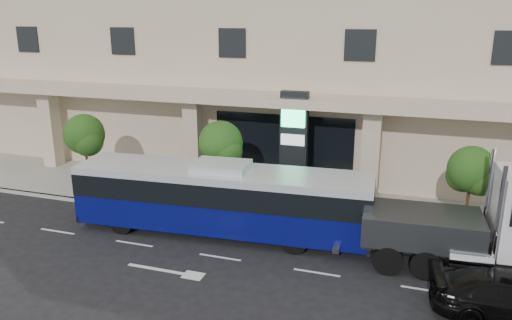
# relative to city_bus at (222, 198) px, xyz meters

# --- Properties ---
(ground) EXTENTS (120.00, 120.00, 0.00)m
(ground) POSITION_rel_city_bus_xyz_m (0.81, -0.73, -1.70)
(ground) COLOR black
(ground) RESTS_ON ground
(sidewalk) EXTENTS (120.00, 6.00, 0.15)m
(sidewalk) POSITION_rel_city_bus_xyz_m (0.81, 4.27, -1.62)
(sidewalk) COLOR gray
(sidewalk) RESTS_ON ground
(curb) EXTENTS (120.00, 0.30, 0.15)m
(curb) POSITION_rel_city_bus_xyz_m (0.81, 1.27, -1.62)
(curb) COLOR gray
(curb) RESTS_ON ground
(convention_center) EXTENTS (60.00, 17.60, 20.00)m
(convention_center) POSITION_rel_city_bus_xyz_m (0.81, 14.69, 8.28)
(convention_center) COLOR #BCA98D
(convention_center) RESTS_ON ground
(tree_left) EXTENTS (2.27, 2.20, 4.22)m
(tree_left) POSITION_rel_city_bus_xyz_m (-9.16, 2.86, 1.42)
(tree_left) COLOR #422B19
(tree_left) RESTS_ON sidewalk
(tree_mid) EXTENTS (2.28, 2.20, 4.38)m
(tree_mid) POSITION_rel_city_bus_xyz_m (-1.16, 2.86, 1.56)
(tree_mid) COLOR #422B19
(tree_mid) RESTS_ON sidewalk
(tree_right) EXTENTS (2.10, 2.00, 4.04)m
(tree_right) POSITION_rel_city_bus_xyz_m (10.34, 2.86, 1.34)
(tree_right) COLOR #422B19
(tree_right) RESTS_ON sidewalk
(city_bus) EXTENTS (13.31, 3.66, 3.33)m
(city_bus) POSITION_rel_city_bus_xyz_m (0.00, 0.00, 0.00)
(city_bus) COLOR black
(city_bus) RESTS_ON ground
(tow_truck) EXTENTS (10.18, 2.94, 4.62)m
(tow_truck) POSITION_rel_city_bus_xyz_m (11.13, -0.18, 0.21)
(tow_truck) COLOR #2D3033
(tow_truck) RESTS_ON ground
(signage_pylon) EXTENTS (1.42, 0.55, 5.67)m
(signage_pylon) POSITION_rel_city_bus_xyz_m (1.97, 5.08, 1.34)
(signage_pylon) COLOR black
(signage_pylon) RESTS_ON sidewalk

